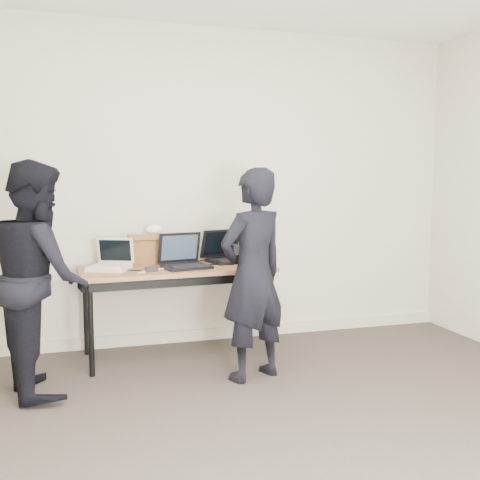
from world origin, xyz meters
name	(u,v)px	position (x,y,z in m)	size (l,w,h in m)	color
room	(314,190)	(0.00, 0.00, 1.35)	(4.60, 4.60, 2.80)	#3C332D
desk	(177,274)	(-0.34, 1.87, 0.66)	(1.54, 0.75, 0.72)	brown
laptop_beige	(111,263)	(-0.85, 1.90, 0.77)	(0.38, 0.38, 0.24)	beige
laptop_center	(184,260)	(-0.29, 1.85, 0.78)	(0.40, 0.39, 0.27)	black
laptop_right	(227,254)	(0.12, 2.08, 0.78)	(0.44, 0.43, 0.27)	black
leather_satchel	(151,249)	(-0.52, 2.10, 0.85)	(0.36, 0.18, 0.25)	brown
tissue	(154,229)	(-0.49, 2.11, 1.00)	(0.13, 0.10, 0.08)	white
equipment_box	(246,253)	(0.29, 2.07, 0.79)	(0.23, 0.20, 0.14)	black
power_brick	(151,269)	(-0.56, 1.71, 0.74)	(0.09, 0.06, 0.03)	black
cables	(183,266)	(-0.30, 1.88, 0.72)	(1.14, 0.49, 0.01)	black
person_typist	(253,275)	(0.09, 1.23, 0.74)	(0.54, 0.36, 1.49)	black
person_observer	(39,277)	(-1.33, 1.41, 0.77)	(0.74, 0.58, 1.53)	black
baseboard	(210,334)	(0.00, 2.23, 0.05)	(4.50, 0.03, 0.10)	#BBB39B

